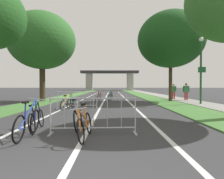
{
  "coord_description": "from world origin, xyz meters",
  "views": [
    {
      "loc": [
        0.76,
        -2.05,
        1.39
      ],
      "look_at": [
        0.66,
        27.25,
        0.85
      ],
      "focal_mm": 30.28,
      "sensor_mm": 36.0,
      "label": 1
    }
  ],
  "objects_px": {
    "bicycle_teal_1": "(73,102)",
    "bicycle_yellow_4": "(67,103)",
    "tree_left_oak_mid": "(43,41)",
    "bicycle_black_5": "(37,119)",
    "crowd_barrier_second": "(78,100)",
    "lamppost_with_sign": "(202,64)",
    "bicycle_silver_3": "(79,118)",
    "bicycle_red_7": "(99,97)",
    "bicycle_green_0": "(111,97)",
    "tree_right_pine_near": "(171,40)",
    "pedestrian_strolling": "(174,90)",
    "bicycle_blue_6": "(29,123)",
    "crowd_barrier_nearest": "(94,116)",
    "bicycle_orange_2": "(85,125)",
    "pedestrian_with_backpack": "(187,90)",
    "crowd_barrier_third": "(108,95)"
  },
  "relations": [
    {
      "from": "lamppost_with_sign",
      "to": "bicycle_green_0",
      "type": "relative_size",
      "value": 2.91
    },
    {
      "from": "bicycle_green_0",
      "to": "pedestrian_with_backpack",
      "type": "height_order",
      "value": "pedestrian_with_backpack"
    },
    {
      "from": "tree_left_oak_mid",
      "to": "bicycle_black_5",
      "type": "distance_m",
      "value": 12.51
    },
    {
      "from": "bicycle_orange_2",
      "to": "bicycle_silver_3",
      "type": "xyz_separation_m",
      "value": [
        -0.37,
        1.02,
        0.02
      ]
    },
    {
      "from": "crowd_barrier_third",
      "to": "bicycle_black_5",
      "type": "bearing_deg",
      "value": -98.86
    },
    {
      "from": "crowd_barrier_nearest",
      "to": "pedestrian_strolling",
      "type": "xyz_separation_m",
      "value": [
        6.75,
        13.62,
        0.47
      ]
    },
    {
      "from": "bicycle_blue_6",
      "to": "bicycle_red_7",
      "type": "height_order",
      "value": "bicycle_blue_6"
    },
    {
      "from": "bicycle_silver_3",
      "to": "bicycle_red_7",
      "type": "xyz_separation_m",
      "value": [
        -0.18,
        11.53,
        -0.02
      ]
    },
    {
      "from": "crowd_barrier_second",
      "to": "bicycle_black_5",
      "type": "xyz_separation_m",
      "value": [
        -0.18,
        -5.85,
        -0.17
      ]
    },
    {
      "from": "bicycle_yellow_4",
      "to": "pedestrian_with_backpack",
      "type": "distance_m",
      "value": 11.58
    },
    {
      "from": "bicycle_yellow_4",
      "to": "crowd_barrier_third",
      "type": "bearing_deg",
      "value": 79.77
    },
    {
      "from": "bicycle_black_5",
      "to": "bicycle_blue_6",
      "type": "relative_size",
      "value": 0.97
    },
    {
      "from": "crowd_barrier_second",
      "to": "bicycle_orange_2",
      "type": "relative_size",
      "value": 1.52
    },
    {
      "from": "crowd_barrier_third",
      "to": "bicycle_black_5",
      "type": "distance_m",
      "value": 12.28
    },
    {
      "from": "bicycle_silver_3",
      "to": "bicycle_black_5",
      "type": "relative_size",
      "value": 0.99
    },
    {
      "from": "bicycle_yellow_4",
      "to": "bicycle_silver_3",
      "type": "bearing_deg",
      "value": -63.73
    },
    {
      "from": "tree_left_oak_mid",
      "to": "bicycle_silver_3",
      "type": "height_order",
      "value": "tree_left_oak_mid"
    },
    {
      "from": "bicycle_teal_1",
      "to": "pedestrian_strolling",
      "type": "distance_m",
      "value": 11.14
    },
    {
      "from": "lamppost_with_sign",
      "to": "bicycle_silver_3",
      "type": "xyz_separation_m",
      "value": [
        -7.64,
        -7.94,
        -2.59
      ]
    },
    {
      "from": "bicycle_orange_2",
      "to": "bicycle_black_5",
      "type": "distance_m",
      "value": 1.86
    },
    {
      "from": "bicycle_black_5",
      "to": "bicycle_blue_6",
      "type": "distance_m",
      "value": 0.81
    },
    {
      "from": "bicycle_green_0",
      "to": "tree_right_pine_near",
      "type": "bearing_deg",
      "value": 6.33
    },
    {
      "from": "crowd_barrier_third",
      "to": "tree_left_oak_mid",
      "type": "bearing_deg",
      "value": -167.07
    },
    {
      "from": "tree_right_pine_near",
      "to": "lamppost_with_sign",
      "type": "distance_m",
      "value": 4.11
    },
    {
      "from": "bicycle_silver_3",
      "to": "bicycle_black_5",
      "type": "height_order",
      "value": "bicycle_silver_3"
    },
    {
      "from": "bicycle_red_7",
      "to": "bicycle_black_5",
      "type": "bearing_deg",
      "value": -83.59
    },
    {
      "from": "bicycle_blue_6",
      "to": "pedestrian_strolling",
      "type": "height_order",
      "value": "pedestrian_strolling"
    },
    {
      "from": "pedestrian_strolling",
      "to": "bicycle_yellow_4",
      "type": "bearing_deg",
      "value": 35.32
    },
    {
      "from": "crowd_barrier_third",
      "to": "bicycle_blue_6",
      "type": "height_order",
      "value": "crowd_barrier_third"
    },
    {
      "from": "tree_left_oak_mid",
      "to": "bicycle_black_5",
      "type": "relative_size",
      "value": 4.65
    },
    {
      "from": "crowd_barrier_third",
      "to": "bicycle_teal_1",
      "type": "distance_m",
      "value": 6.15
    },
    {
      "from": "tree_left_oak_mid",
      "to": "crowd_barrier_nearest",
      "type": "relative_size",
      "value": 3.12
    },
    {
      "from": "bicycle_green_0",
      "to": "bicycle_orange_2",
      "type": "xyz_separation_m",
      "value": [
        -0.57,
        -12.44,
        -0.01
      ]
    },
    {
      "from": "crowd_barrier_second",
      "to": "pedestrian_strolling",
      "type": "distance_m",
      "value": 11.15
    },
    {
      "from": "crowd_barrier_third",
      "to": "lamppost_with_sign",
      "type": "bearing_deg",
      "value": -30.13
    },
    {
      "from": "crowd_barrier_nearest",
      "to": "bicycle_blue_6",
      "type": "distance_m",
      "value": 1.76
    },
    {
      "from": "bicycle_silver_3",
      "to": "bicycle_red_7",
      "type": "height_order",
      "value": "bicycle_silver_3"
    },
    {
      "from": "pedestrian_strolling",
      "to": "bicycle_black_5",
      "type": "bearing_deg",
      "value": 51.52
    },
    {
      "from": "tree_left_oak_mid",
      "to": "lamppost_with_sign",
      "type": "xyz_separation_m",
      "value": [
        12.71,
        -2.76,
        -2.37
      ]
    },
    {
      "from": "bicycle_orange_2",
      "to": "bicycle_blue_6",
      "type": "height_order",
      "value": "bicycle_blue_6"
    },
    {
      "from": "crowd_barrier_nearest",
      "to": "pedestrian_with_backpack",
      "type": "distance_m",
      "value": 14.3
    },
    {
      "from": "bicycle_silver_3",
      "to": "bicycle_yellow_4",
      "type": "bearing_deg",
      "value": 104.31
    },
    {
      "from": "bicycle_teal_1",
      "to": "bicycle_yellow_4",
      "type": "xyz_separation_m",
      "value": [
        -0.18,
        -0.93,
        -0.0
      ]
    },
    {
      "from": "crowd_barrier_third",
      "to": "bicycle_black_5",
      "type": "height_order",
      "value": "crowd_barrier_third"
    },
    {
      "from": "crowd_barrier_nearest",
      "to": "bicycle_orange_2",
      "type": "bearing_deg",
      "value": -111.48
    },
    {
      "from": "lamppost_with_sign",
      "to": "crowd_barrier_third",
      "type": "relative_size",
      "value": 1.98
    },
    {
      "from": "tree_right_pine_near",
      "to": "crowd_barrier_nearest",
      "type": "xyz_separation_m",
      "value": [
        -5.77,
        -11.45,
        -4.99
      ]
    },
    {
      "from": "bicycle_green_0",
      "to": "bicycle_teal_1",
      "type": "height_order",
      "value": "bicycle_teal_1"
    },
    {
      "from": "tree_right_pine_near",
      "to": "bicycle_silver_3",
      "type": "bearing_deg",
      "value": -120.1
    },
    {
      "from": "tree_left_oak_mid",
      "to": "bicycle_orange_2",
      "type": "height_order",
      "value": "tree_left_oak_mid"
    }
  ]
}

